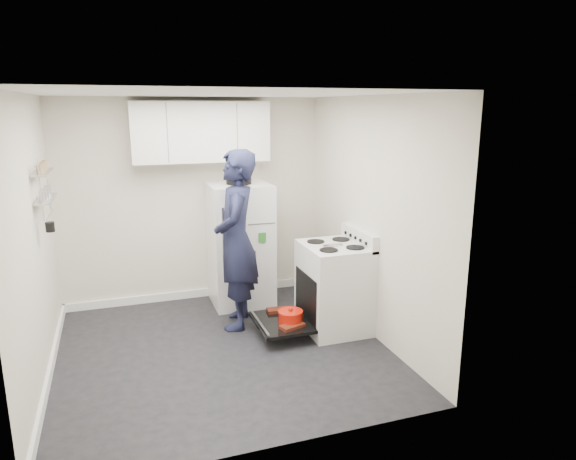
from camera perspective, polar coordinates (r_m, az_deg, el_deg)
name	(u,v)px	position (r m, az deg, el deg)	size (l,w,h in m)	color
room	(216,234)	(4.93, -8.06, -0.41)	(3.21, 3.21, 2.51)	black
electric_range	(333,288)	(5.63, 5.03, -6.42)	(0.66, 0.76, 1.10)	silver
open_oven_door	(285,320)	(5.53, -0.35, -9.98)	(0.55, 0.70, 0.21)	black
refrigerator	(240,244)	(6.31, -5.33, -1.53)	(0.72, 0.74, 1.56)	white
upper_cabinets	(201,132)	(6.20, -9.68, 10.71)	(1.60, 0.33, 0.70)	silver
wall_shelf_rack	(44,186)	(5.25, -25.44, 4.46)	(0.14, 0.60, 0.61)	#B2B2B7
person	(236,240)	(5.58, -5.77, -1.13)	(0.71, 0.47, 1.96)	#171933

